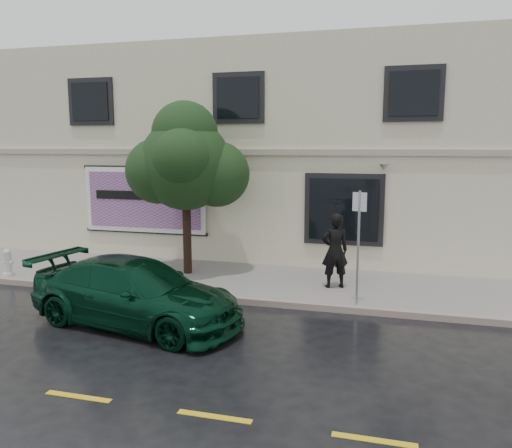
% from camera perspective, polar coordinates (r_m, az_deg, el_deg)
% --- Properties ---
extents(ground, '(90.00, 90.00, 0.00)m').
position_cam_1_polar(ground, '(11.29, -9.38, -10.80)').
color(ground, black).
rests_on(ground, ground).
extents(sidewalk, '(20.00, 3.50, 0.15)m').
position_cam_1_polar(sidewalk, '(14.15, -3.94, -6.30)').
color(sidewalk, gray).
rests_on(sidewalk, ground).
extents(curb, '(20.00, 0.18, 0.16)m').
position_cam_1_polar(curb, '(12.58, -6.55, -8.30)').
color(curb, gray).
rests_on(curb, ground).
extents(road_marking, '(19.00, 0.12, 0.01)m').
position_cam_1_polar(road_marking, '(8.49, -19.64, -18.08)').
color(road_marking, gold).
rests_on(road_marking, ground).
extents(building, '(20.00, 8.12, 7.00)m').
position_cam_1_polar(building, '(19.18, 1.57, 8.07)').
color(building, beige).
rests_on(building, ground).
extents(billboard, '(4.30, 0.16, 2.20)m').
position_cam_1_polar(billboard, '(16.56, -12.67, 2.70)').
color(billboard, white).
rests_on(billboard, ground).
extents(car, '(5.12, 3.00, 1.40)m').
position_cam_1_polar(car, '(11.00, -13.61, -7.63)').
color(car, black).
rests_on(car, ground).
extents(pedestrian, '(0.83, 0.70, 1.94)m').
position_cam_1_polar(pedestrian, '(13.00, 9.00, -3.02)').
color(pedestrian, black).
rests_on(pedestrian, sidewalk).
extents(umbrella, '(1.02, 1.02, 0.68)m').
position_cam_1_polar(umbrella, '(12.80, 9.14, 2.74)').
color(umbrella, black).
rests_on(umbrella, pedestrian).
extents(street_tree, '(2.57, 2.57, 4.41)m').
position_cam_1_polar(street_tree, '(14.20, -8.05, 6.71)').
color(street_tree, black).
rests_on(street_tree, sidewalk).
extents(fire_hydrant, '(0.32, 0.30, 0.77)m').
position_cam_1_polar(fire_hydrant, '(15.78, -26.52, -3.97)').
color(fire_hydrant, silver).
rests_on(fire_hydrant, sidewalk).
extents(sign_pole, '(0.32, 0.10, 2.65)m').
position_cam_1_polar(sign_pole, '(11.56, 11.63, -1.49)').
color(sign_pole, '#9A9DA3').
rests_on(sign_pole, sidewalk).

